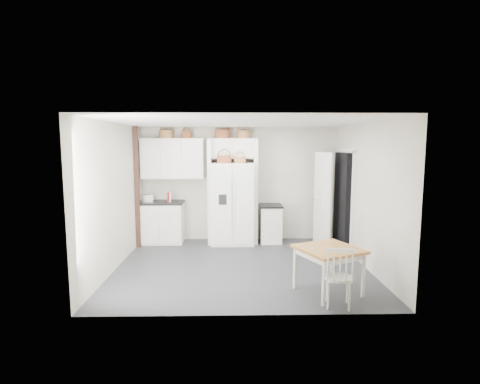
{
  "coord_description": "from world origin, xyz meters",
  "views": [
    {
      "loc": [
        -0.16,
        -6.64,
        2.22
      ],
      "look_at": [
        -0.01,
        0.4,
        1.32
      ],
      "focal_mm": 28.0,
      "sensor_mm": 36.0,
      "label": 1
    }
  ],
  "objects": [
    {
      "name": "wall_back",
      "position": [
        0.0,
        2.0,
        1.3
      ],
      "size": [
        4.5,
        0.0,
        4.5
      ],
      "primitive_type": "plane",
      "rotation": [
        1.57,
        0.0,
        0.0
      ],
      "color": "#B2ACA0",
      "rests_on": "floor"
    },
    {
      "name": "windsor_chair",
      "position": [
        1.29,
        -1.74,
        0.41
      ],
      "size": [
        0.46,
        0.43,
        0.81
      ],
      "primitive_type": "cube",
      "rotation": [
        0.0,
        0.0,
        -0.2
      ],
      "color": "silver",
      "rests_on": "floor"
    },
    {
      "name": "wall_left",
      "position": [
        -2.25,
        0.0,
        1.3
      ],
      "size": [
        0.0,
        4.0,
        4.0
      ],
      "primitive_type": "plane",
      "rotation": [
        1.57,
        0.0,
        1.57
      ],
      "color": "#B2ACA0",
      "rests_on": "floor"
    },
    {
      "name": "basket_fridge_a",
      "position": [
        -0.34,
        1.54,
        1.9
      ],
      "size": [
        0.31,
        0.31,
        0.17
      ],
      "primitive_type": "cylinder",
      "color": "brown",
      "rests_on": "refrigerator"
    },
    {
      "name": "wall_right",
      "position": [
        2.25,
        0.0,
        1.3
      ],
      "size": [
        0.0,
        4.0,
        4.0
      ],
      "primitive_type": "plane",
      "rotation": [
        1.57,
        0.0,
        -1.57
      ],
      "color": "#B2ACA0",
      "rests_on": "floor"
    },
    {
      "name": "basket_fridge_b",
      "position": [
        0.01,
        1.54,
        1.88
      ],
      "size": [
        0.25,
        0.25,
        0.14
      ],
      "primitive_type": "cylinder",
      "color": "brown",
      "rests_on": "refrigerator"
    },
    {
      "name": "door_slab",
      "position": [
        1.8,
        1.33,
        1.02
      ],
      "size": [
        0.21,
        0.79,
        2.05
      ],
      "primitive_type": "cube",
      "rotation": [
        0.0,
        0.0,
        -1.36
      ],
      "color": "white",
      "rests_on": "floor"
    },
    {
      "name": "base_cab_right",
      "position": [
        0.71,
        1.7,
        0.41
      ],
      "size": [
        0.47,
        0.56,
        0.82
      ],
      "primitive_type": "cube",
      "color": "silver",
      "rests_on": "floor"
    },
    {
      "name": "ceiling",
      "position": [
        0.0,
        0.0,
        2.6
      ],
      "size": [
        4.5,
        4.5,
        0.0
      ],
      "primitive_type": "plane",
      "color": "white",
      "rests_on": "wall_back"
    },
    {
      "name": "dining_table",
      "position": [
        1.27,
        -1.27,
        0.35
      ],
      "size": [
        1.1,
        1.1,
        0.69
      ],
      "primitive_type": "cube",
      "rotation": [
        0.0,
        0.0,
        0.42
      ],
      "color": "#9C6526",
      "rests_on": "floor"
    },
    {
      "name": "refrigerator",
      "position": [
        -0.15,
        1.64,
        0.91
      ],
      "size": [
        0.94,
        0.75,
        1.81
      ],
      "primitive_type": "cube",
      "color": "white",
      "rests_on": "floor"
    },
    {
      "name": "upper_cabinet",
      "position": [
        -1.5,
        1.83,
        1.9
      ],
      "size": [
        1.4,
        0.34,
        0.9
      ],
      "primitive_type": "cube",
      "color": "silver",
      "rests_on": "wall_back"
    },
    {
      "name": "basket_bridge_a",
      "position": [
        -0.38,
        1.83,
        2.45
      ],
      "size": [
        0.34,
        0.34,
        0.19
      ],
      "primitive_type": "cylinder",
      "color": "brown",
      "rests_on": "bridge_cabinet"
    },
    {
      "name": "fridge_panel_left",
      "position": [
        -0.66,
        1.7,
        1.15
      ],
      "size": [
        0.08,
        0.6,
        2.3
      ],
      "primitive_type": "cube",
      "color": "silver",
      "rests_on": "floor"
    },
    {
      "name": "bridge_cabinet",
      "position": [
        -0.15,
        1.83,
        2.12
      ],
      "size": [
        1.12,
        0.34,
        0.45
      ],
      "primitive_type": "cube",
      "color": "silver",
      "rests_on": "wall_back"
    },
    {
      "name": "doorway_void",
      "position": [
        2.16,
        1.0,
        1.02
      ],
      "size": [
        0.18,
        0.85,
        2.05
      ],
      "primitive_type": "cube",
      "color": "black",
      "rests_on": "floor"
    },
    {
      "name": "cookbook_red",
      "position": [
        -1.57,
        1.62,
        1.05
      ],
      "size": [
        0.07,
        0.15,
        0.22
      ],
      "primitive_type": "cube",
      "rotation": [
        0.0,
        0.0,
        -0.24
      ],
      "color": "#AA242B",
      "rests_on": "counter_left"
    },
    {
      "name": "base_cab_left",
      "position": [
        -1.77,
        1.7,
        0.45
      ],
      "size": [
        0.98,
        0.62,
        0.9
      ],
      "primitive_type": "cube",
      "color": "silver",
      "rests_on": "floor"
    },
    {
      "name": "basket_bridge_b",
      "position": [
        0.09,
        1.83,
        2.44
      ],
      "size": [
        0.3,
        0.3,
        0.17
      ],
      "primitive_type": "cylinder",
      "color": "brown",
      "rests_on": "bridge_cabinet"
    },
    {
      "name": "basket_upper_c",
      "position": [
        -1.18,
        1.83,
        2.42
      ],
      "size": [
        0.23,
        0.23,
        0.13
      ],
      "primitive_type": "cylinder",
      "color": "brown",
      "rests_on": "upper_cabinet"
    },
    {
      "name": "toaster",
      "position": [
        -2.03,
        1.59,
        1.03
      ],
      "size": [
        0.25,
        0.15,
        0.17
      ],
      "primitive_type": "cube",
      "rotation": [
        0.0,
        0.0,
        -0.02
      ],
      "color": "silver",
      "rests_on": "counter_left"
    },
    {
      "name": "counter_right",
      "position": [
        0.71,
        1.7,
        0.84
      ],
      "size": [
        0.5,
        0.6,
        0.04
      ],
      "primitive_type": "cube",
      "color": "black",
      "rests_on": "base_cab_right"
    },
    {
      "name": "floor",
      "position": [
        0.0,
        0.0,
        0.0
      ],
      "size": [
        4.5,
        4.5,
        0.0
      ],
      "primitive_type": "plane",
      "color": "#272727",
      "rests_on": "ground"
    },
    {
      "name": "fridge_panel_right",
      "position": [
        0.36,
        1.7,
        1.15
      ],
      "size": [
        0.08,
        0.6,
        2.3
      ],
      "primitive_type": "cube",
      "color": "silver",
      "rests_on": "floor"
    },
    {
      "name": "basket_upper_b",
      "position": [
        -1.63,
        1.83,
        2.44
      ],
      "size": [
        0.31,
        0.31,
        0.18
      ],
      "primitive_type": "cylinder",
      "color": "brown",
      "rests_on": "upper_cabinet"
    },
    {
      "name": "trim_post",
      "position": [
        -2.2,
        1.35,
        1.3
      ],
      "size": [
        0.09,
        0.09,
        2.6
      ],
      "primitive_type": "cube",
      "color": "black",
      "rests_on": "floor"
    },
    {
      "name": "counter_left",
      "position": [
        -1.77,
        1.7,
        0.92
      ],
      "size": [
        1.02,
        0.66,
        0.04
      ],
      "primitive_type": "cube",
      "color": "black",
      "rests_on": "base_cab_left"
    },
    {
      "name": "cookbook_cream",
      "position": [
        -1.55,
        1.62,
        1.06
      ],
      "size": [
        0.06,
        0.15,
        0.22
      ],
      "primitive_type": "cube",
      "rotation": [
        0.0,
        0.0,
        0.19
      ],
      "color": "beige",
      "rests_on": "counter_left"
    }
  ]
}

